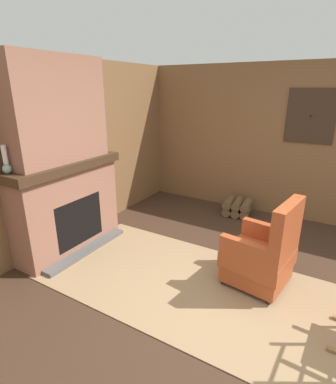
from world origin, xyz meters
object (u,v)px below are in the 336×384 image
oil_lamp_vase (6,164)px  armchair (262,256)px  storage_case (76,151)px  firewood_stack (237,207)px

oil_lamp_vase → armchair: bearing=25.0°
oil_lamp_vase → storage_case: oil_lamp_vase is taller
armchair → oil_lamp_vase: (-2.49, -1.17, 0.96)m
firewood_stack → storage_case: 2.82m
oil_lamp_vase → storage_case: (0.00, 0.97, -0.04)m
storage_case → armchair: bearing=4.5°
firewood_stack → oil_lamp_vase: size_ratio=1.58×
armchair → firewood_stack: (-0.84, 1.77, -0.23)m
armchair → firewood_stack: size_ratio=2.10×
storage_case → oil_lamp_vase: bearing=-90.0°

